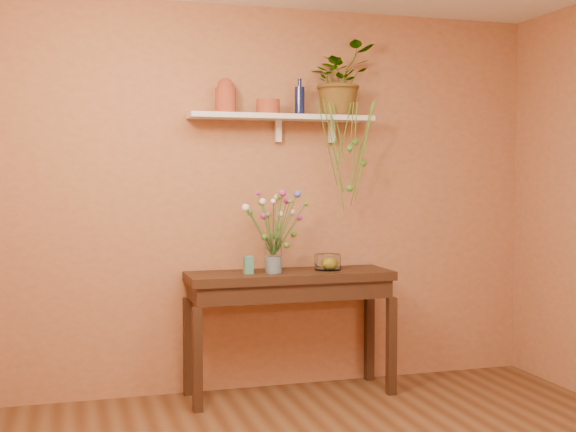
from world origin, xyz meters
name	(u,v)px	position (x,y,z in m)	size (l,w,h in m)	color
room	(385,211)	(0.00, 0.00, 1.35)	(4.04, 4.04, 2.70)	brown
sideboard	(290,290)	(0.07, 1.75, 0.73)	(1.41, 0.45, 0.86)	#3A2211
wall_shelf	(283,118)	(0.06, 1.87, 1.92)	(1.30, 0.24, 0.19)	white
terracotta_jug	(226,96)	(-0.35, 1.87, 2.05)	(0.18, 0.18, 0.24)	#A64426
terracotta_pot	(268,107)	(-0.06, 1.84, 1.99)	(0.16, 0.16, 0.10)	#A64426
blue_bottle	(300,100)	(0.18, 1.87, 2.04)	(0.09, 0.09, 0.25)	#0E153C
spider_plant	(339,80)	(0.48, 1.90, 2.19)	(0.46, 0.40, 0.51)	#448023
plant_fronds	(352,153)	(0.52, 1.74, 1.67)	(0.46, 0.39, 0.75)	#448023
glass_vase	(273,258)	(-0.06, 1.71, 0.96)	(0.11, 0.11, 0.24)	white
bouquet	(274,215)	(-0.05, 1.72, 1.25)	(0.44, 0.53, 0.45)	#386B28
glass_bowl	(328,263)	(0.35, 1.77, 0.91)	(0.18, 0.18, 0.11)	white
lemon	(329,263)	(0.36, 1.76, 0.90)	(0.09, 0.09, 0.09)	#FFF131
carton	(248,265)	(-0.23, 1.71, 0.92)	(0.06, 0.04, 0.12)	#366885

